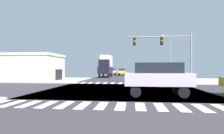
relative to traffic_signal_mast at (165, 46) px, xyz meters
name	(u,v)px	position (x,y,z in m)	size (l,w,h in m)	color
ground	(123,90)	(-4.94, -6.90, -4.78)	(90.00, 90.00, 0.05)	#332F35
sidewalk_corner_ne	(215,81)	(8.06, 5.10, -4.68)	(12.00, 12.00, 0.14)	#B2ADA3
sidewalk_corner_nw	(48,80)	(-17.94, 5.10, -4.68)	(12.00, 12.00, 0.14)	#BAADAA
crosswalk_near	(111,106)	(-5.19, -14.20, -4.75)	(13.50, 2.00, 0.01)	white
crosswalk_far	(124,83)	(-5.19, 0.40, -4.75)	(13.50, 2.00, 0.01)	white
traffic_signal_mast	(165,46)	(0.00, 0.00, 0.00)	(8.06, 0.55, 6.36)	gray
street_lamp	(169,52)	(2.94, 12.97, 0.30)	(1.78, 0.32, 8.52)	gray
bank_building	(18,67)	(-24.34, 6.72, -2.53)	(16.29, 7.64, 4.44)	beige
suv_farside_1	(158,76)	(-2.31, -10.40, -3.36)	(4.60, 1.96, 2.34)	black
sedan_leading_2	(122,71)	(-6.94, 25.76, -3.64)	(1.80, 4.30, 1.88)	black
box_truck_middle_1	(106,66)	(-9.94, 16.35, -2.19)	(2.40, 7.20, 4.85)	black
sedan_outer_4	(113,71)	(-9.94, 31.11, -3.64)	(1.80, 4.30, 1.88)	black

